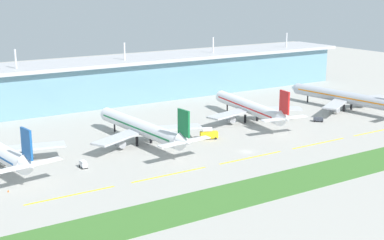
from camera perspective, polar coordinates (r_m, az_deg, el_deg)
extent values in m
plane|color=#A8A59E|center=(204.35, 5.75, -3.35)|extent=(600.00, 600.00, 0.00)
cube|color=#6693A8|center=(293.63, -7.50, 4.04)|extent=(280.00, 28.00, 21.00)
cube|color=#B2B2B7|center=(291.90, -7.57, 6.24)|extent=(288.00, 34.00, 1.80)
cylinder|color=silver|center=(267.36, -18.09, 6.14)|extent=(0.90, 0.90, 9.00)
cylinder|color=silver|center=(286.19, -7.13, 7.19)|extent=(0.90, 0.90, 9.00)
cylinder|color=silver|center=(314.00, 2.23, 7.88)|extent=(0.90, 0.90, 9.00)
cylinder|color=silver|center=(348.66, 9.92, 8.30)|extent=(0.90, 0.90, 9.00)
cone|color=white|center=(172.10, -16.73, -4.54)|extent=(5.91, 7.32, 5.72)
cube|color=#19519E|center=(171.10, -17.02, -2.41)|extent=(1.70, 6.43, 9.50)
cube|color=white|center=(170.56, -18.47, -4.92)|extent=(10.38, 4.74, 0.36)
cube|color=white|center=(174.78, -15.16, -4.22)|extent=(10.38, 4.74, 0.36)
cube|color=#B7BABF|center=(199.62, -16.65, -2.74)|extent=(24.91, 12.00, 0.70)
cylinder|color=gray|center=(201.22, -17.08, -3.47)|extent=(3.87, 4.95, 3.20)
cylinder|color=black|center=(198.59, -19.05, -4.04)|extent=(1.10, 1.10, 3.60)
cylinder|color=silver|center=(214.03, -5.53, -0.73)|extent=(9.97, 55.55, 5.80)
cone|color=silver|center=(239.20, -9.22, 0.72)|extent=(5.80, 4.41, 5.51)
cone|color=silver|center=(189.05, -0.70, -2.27)|extent=(5.42, 6.98, 5.72)
cube|color=#146B38|center=(188.13, -0.89, -0.32)|extent=(1.18, 6.43, 9.50)
cube|color=silver|center=(186.46, -2.16, -2.58)|extent=(10.21, 3.95, 0.36)
cube|color=silver|center=(192.64, 0.54, -2.02)|extent=(10.21, 3.95, 0.36)
cube|color=#B7BABF|center=(204.91, -7.74, -1.84)|extent=(24.53, 16.74, 0.70)
cylinder|color=gray|center=(207.45, -7.62, -2.44)|extent=(3.53, 4.73, 3.20)
cube|color=#B7BABF|center=(217.03, -2.20, -0.82)|extent=(24.93, 13.76, 0.70)
cylinder|color=gray|center=(218.26, -2.67, -1.50)|extent=(3.53, 4.73, 3.20)
cylinder|color=black|center=(232.66, -8.15, -0.80)|extent=(0.70, 0.70, 3.60)
cylinder|color=black|center=(211.22, -5.82, -2.26)|extent=(1.10, 1.10, 3.60)
cylinder|color=black|center=(214.42, -4.35, -1.98)|extent=(1.10, 1.10, 3.60)
cube|color=#146B38|center=(213.93, -5.53, -0.63)|extent=(9.59, 50.05, 0.60)
cylinder|color=white|center=(250.12, 5.93, 1.41)|extent=(12.85, 53.88, 5.80)
cone|color=white|center=(274.72, 2.88, 2.61)|extent=(5.99, 4.69, 5.51)
cone|color=white|center=(225.44, 9.78, 0.20)|extent=(5.76, 7.22, 5.72)
cube|color=red|center=(224.81, 9.70, 1.85)|extent=(1.54, 6.44, 9.50)
cube|color=white|center=(222.89, 8.54, 0.04)|extent=(10.34, 4.50, 0.36)
cube|color=white|center=(228.97, 10.85, 0.32)|extent=(10.34, 4.50, 0.36)
cube|color=#B7BABF|center=(240.86, 4.00, 0.65)|extent=(24.94, 12.55, 0.70)
cylinder|color=gray|center=(243.31, 4.07, 0.10)|extent=(3.77, 4.88, 3.20)
cube|color=#B7BABF|center=(253.00, 8.78, 1.16)|extent=(24.23, 17.77, 0.70)
cylinder|color=gray|center=(254.16, 8.35, 0.59)|extent=(3.77, 4.88, 3.20)
cylinder|color=black|center=(268.19, 3.73, 1.29)|extent=(0.70, 0.70, 3.60)
cylinder|color=black|center=(247.09, 5.62, 0.14)|extent=(1.10, 1.10, 3.60)
cylinder|color=black|center=(250.31, 6.88, 0.29)|extent=(1.10, 1.10, 3.60)
cube|color=red|center=(250.04, 5.93, 1.50)|extent=(12.18, 48.57, 0.60)
cylinder|color=#ADB2BC|center=(281.07, 15.63, 2.36)|extent=(12.90, 59.19, 5.80)
cone|color=#ADB2BC|center=(299.82, 10.73, 3.34)|extent=(5.95, 4.64, 5.51)
cube|color=#B7BABF|center=(269.22, 14.89, 1.63)|extent=(24.29, 17.57, 0.70)
cylinder|color=gray|center=(271.58, 14.76, 1.14)|extent=(3.72, 4.85, 3.20)
cube|color=#B7BABF|center=(288.70, 17.71, 2.25)|extent=(24.94, 12.80, 0.70)
cylinder|color=gray|center=(289.03, 17.30, 1.73)|extent=(3.72, 4.85, 3.20)
cylinder|color=black|center=(294.92, 12.08, 2.17)|extent=(0.70, 0.70, 3.60)
cylinder|color=black|center=(277.77, 15.68, 1.23)|extent=(1.10, 1.10, 3.60)
cylinder|color=black|center=(282.94, 16.43, 1.41)|extent=(1.10, 1.10, 3.60)
cube|color=orange|center=(280.99, 15.63, 2.44)|extent=(12.22, 53.35, 0.60)
cube|color=yellow|center=(166.31, -12.64, -7.75)|extent=(28.00, 0.70, 0.04)
cube|color=yellow|center=(179.49, -2.35, -5.76)|extent=(28.00, 0.70, 0.04)
cube|color=yellow|center=(197.71, 6.23, -3.95)|extent=(28.00, 0.70, 0.04)
cube|color=yellow|center=(219.71, 13.20, -2.41)|extent=(28.00, 0.70, 0.04)
cube|color=yellow|center=(244.47, 18.82, -1.13)|extent=(28.00, 0.70, 0.04)
cube|color=#3D702D|center=(181.10, 12.17, -5.89)|extent=(300.00, 18.00, 0.10)
cube|color=#333842|center=(254.24, 13.16, 0.08)|extent=(4.85, 4.76, 1.40)
cylinder|color=black|center=(253.29, 12.81, -0.11)|extent=(0.90, 0.87, 0.90)
cylinder|color=black|center=(255.39, 12.80, 0.00)|extent=(0.90, 0.87, 0.90)
cylinder|color=black|center=(253.44, 13.51, -0.14)|extent=(0.90, 0.87, 0.90)
cylinder|color=black|center=(255.53, 13.49, -0.03)|extent=(0.90, 0.87, 0.90)
cube|color=silver|center=(189.12, -11.38, -4.60)|extent=(1.89, 3.65, 1.60)
cube|color=silver|center=(188.76, -11.39, -4.27)|extent=(1.88, 3.29, 0.16)
cylinder|color=black|center=(188.50, -11.00, -4.90)|extent=(0.37, 0.91, 0.90)
cylinder|color=black|center=(188.00, -11.47, -4.98)|extent=(0.37, 0.91, 0.90)
cylinder|color=black|center=(190.75, -11.26, -4.69)|extent=(0.37, 0.91, 0.90)
cylinder|color=black|center=(190.26, -11.72, -4.76)|extent=(0.37, 0.91, 0.90)
cube|color=gold|center=(219.73, 1.80, -1.56)|extent=(7.65, 5.13, 2.60)
cylinder|color=silver|center=(218.99, 1.60, -1.02)|extent=(4.46, 3.36, 2.00)
cylinder|color=black|center=(221.69, 2.37, -1.78)|extent=(0.97, 0.66, 0.90)
cylinder|color=black|center=(219.50, 2.50, -1.94)|extent=(0.97, 0.66, 0.90)
cylinder|color=black|center=(220.69, 1.09, -1.84)|extent=(0.97, 0.66, 0.90)
cylinder|color=black|center=(218.48, 1.21, -2.01)|extent=(0.97, 0.66, 0.90)
cone|color=orange|center=(173.89, -18.78, -7.08)|extent=(0.56, 0.56, 0.70)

